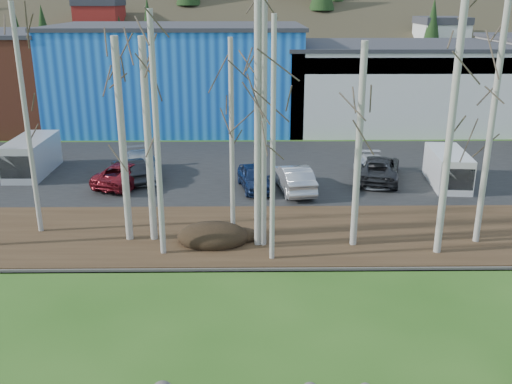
{
  "coord_description": "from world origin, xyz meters",
  "views": [
    {
      "loc": [
        -0.17,
        -9.75,
        10.47
      ],
      "look_at": [
        0.13,
        13.44,
        2.5
      ],
      "focal_mm": 40.0,
      "sensor_mm": 36.0,
      "label": 1
    }
  ],
  "objects_px": {
    "car_5": "(378,168)",
    "van_white": "(448,169)",
    "car_0": "(130,170)",
    "car_4": "(294,178)",
    "van_grey": "(31,157)",
    "car_6": "(374,169)",
    "car_2": "(141,165)",
    "car_3": "(255,178)",
    "car_1": "(127,173)"
  },
  "relations": [
    {
      "from": "car_4",
      "to": "car_0",
      "type": "bearing_deg",
      "value": -20.94
    },
    {
      "from": "car_2",
      "to": "car_3",
      "type": "bearing_deg",
      "value": -33.32
    },
    {
      "from": "car_1",
      "to": "car_2",
      "type": "relative_size",
      "value": 0.97
    },
    {
      "from": "car_2",
      "to": "car_1",
      "type": "bearing_deg",
      "value": -122.76
    },
    {
      "from": "car_3",
      "to": "van_grey",
      "type": "bearing_deg",
      "value": 156.5
    },
    {
      "from": "car_1",
      "to": "car_4",
      "type": "height_order",
      "value": "car_4"
    },
    {
      "from": "car_0",
      "to": "car_1",
      "type": "distance_m",
      "value": 0.69
    },
    {
      "from": "car_4",
      "to": "van_grey",
      "type": "distance_m",
      "value": 16.17
    },
    {
      "from": "van_grey",
      "to": "car_1",
      "type": "bearing_deg",
      "value": -18.46
    },
    {
      "from": "car_6",
      "to": "car_1",
      "type": "bearing_deg",
      "value": -177.25
    },
    {
      "from": "car_3",
      "to": "van_white",
      "type": "xyz_separation_m",
      "value": [
        11.11,
        0.55,
        0.31
      ]
    },
    {
      "from": "car_3",
      "to": "van_grey",
      "type": "distance_m",
      "value": 13.97
    },
    {
      "from": "car_4",
      "to": "van_grey",
      "type": "height_order",
      "value": "van_grey"
    },
    {
      "from": "car_5",
      "to": "van_white",
      "type": "height_order",
      "value": "van_white"
    },
    {
      "from": "car_0",
      "to": "car_2",
      "type": "relative_size",
      "value": 0.82
    },
    {
      "from": "car_1",
      "to": "car_3",
      "type": "height_order",
      "value": "car_3"
    },
    {
      "from": "car_2",
      "to": "car_5",
      "type": "bearing_deg",
      "value": -16.98
    },
    {
      "from": "car_1",
      "to": "van_grey",
      "type": "height_order",
      "value": "van_grey"
    },
    {
      "from": "car_3",
      "to": "car_6",
      "type": "bearing_deg",
      "value": 1.38
    },
    {
      "from": "car_4",
      "to": "car_6",
      "type": "height_order",
      "value": "car_4"
    },
    {
      "from": "car_2",
      "to": "car_3",
      "type": "height_order",
      "value": "car_2"
    },
    {
      "from": "car_4",
      "to": "van_grey",
      "type": "bearing_deg",
      "value": -21.21
    },
    {
      "from": "car_2",
      "to": "car_5",
      "type": "distance_m",
      "value": 14.17
    },
    {
      "from": "car_2",
      "to": "van_white",
      "type": "relative_size",
      "value": 1.07
    },
    {
      "from": "car_0",
      "to": "car_4",
      "type": "bearing_deg",
      "value": 142.35
    },
    {
      "from": "car_5",
      "to": "car_4",
      "type": "bearing_deg",
      "value": 35.4
    },
    {
      "from": "car_2",
      "to": "car_6",
      "type": "bearing_deg",
      "value": -17.42
    },
    {
      "from": "car_1",
      "to": "car_4",
      "type": "xyz_separation_m",
      "value": [
        9.55,
        -1.3,
        0.08
      ]
    },
    {
      "from": "car_2",
      "to": "van_grey",
      "type": "distance_m",
      "value": 6.81
    },
    {
      "from": "car_3",
      "to": "car_5",
      "type": "height_order",
      "value": "car_5"
    },
    {
      "from": "car_1",
      "to": "van_grey",
      "type": "distance_m",
      "value": 6.61
    },
    {
      "from": "car_6",
      "to": "car_5",
      "type": "bearing_deg",
      "value": 19.47
    },
    {
      "from": "car_5",
      "to": "car_6",
      "type": "xyz_separation_m",
      "value": [
        -0.27,
        -0.09,
        -0.06
      ]
    },
    {
      "from": "car_0",
      "to": "van_grey",
      "type": "xyz_separation_m",
      "value": [
        -6.31,
        1.4,
        0.41
      ]
    },
    {
      "from": "car_0",
      "to": "car_5",
      "type": "distance_m",
      "value": 14.62
    },
    {
      "from": "car_6",
      "to": "van_white",
      "type": "xyz_separation_m",
      "value": [
        4.08,
        -0.99,
        0.31
      ]
    },
    {
      "from": "car_6",
      "to": "van_white",
      "type": "relative_size",
      "value": 0.99
    },
    {
      "from": "car_3",
      "to": "van_grey",
      "type": "xyz_separation_m",
      "value": [
        -13.63,
        3.03,
        0.42
      ]
    },
    {
      "from": "car_3",
      "to": "van_white",
      "type": "distance_m",
      "value": 11.13
    },
    {
      "from": "car_3",
      "to": "car_5",
      "type": "relative_size",
      "value": 0.75
    },
    {
      "from": "car_0",
      "to": "car_2",
      "type": "height_order",
      "value": "car_2"
    },
    {
      "from": "car_5",
      "to": "van_white",
      "type": "relative_size",
      "value": 1.14
    },
    {
      "from": "van_white",
      "to": "car_2",
      "type": "bearing_deg",
      "value": 179.13
    },
    {
      "from": "car_3",
      "to": "car_2",
      "type": "bearing_deg",
      "value": 149.41
    },
    {
      "from": "car_0",
      "to": "car_4",
      "type": "xyz_separation_m",
      "value": [
        9.5,
        -1.99,
        0.08
      ]
    },
    {
      "from": "car_1",
      "to": "van_white",
      "type": "distance_m",
      "value": 18.49
    },
    {
      "from": "car_0",
      "to": "car_5",
      "type": "bearing_deg",
      "value": 154.16
    },
    {
      "from": "car_3",
      "to": "car_4",
      "type": "distance_m",
      "value": 2.21
    },
    {
      "from": "car_0",
      "to": "car_6",
      "type": "distance_m",
      "value": 14.36
    },
    {
      "from": "car_2",
      "to": "van_grey",
      "type": "xyz_separation_m",
      "value": [
        -6.78,
        0.59,
        0.37
      ]
    }
  ]
}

